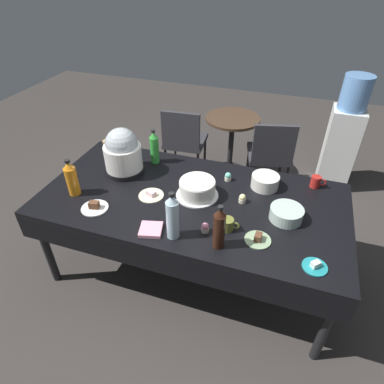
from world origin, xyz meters
TOP-DOWN VIEW (x-y plane):
  - ground at (0.00, 0.00)m, footprint 9.00×9.00m
  - potluck_table at (0.00, 0.00)m, footprint 2.20×1.10m
  - frosted_layer_cake at (0.03, 0.03)m, footprint 0.31×0.31m
  - slow_cooker at (-0.62, 0.15)m, footprint 0.30×0.30m
  - glass_salad_bowl at (0.67, -0.02)m, footprint 0.22×0.22m
  - ceramic_snack_bowl at (0.48, 0.30)m, footprint 0.21×0.21m
  - dessert_plate_cream at (-0.29, -0.08)m, footprint 0.18×0.18m
  - dessert_plate_sage at (0.52, -0.28)m, footprint 0.17×0.17m
  - dessert_plate_white at (-0.60, -0.33)m, footprint 0.19×0.19m
  - dessert_plate_teal at (0.87, -0.40)m, footprint 0.14×0.14m
  - cupcake_vanilla at (0.19, 0.30)m, footprint 0.05×0.05m
  - cupcake_lemon at (0.35, 0.06)m, footprint 0.05×0.05m
  - cupcake_berry at (0.19, -0.31)m, footprint 0.05×0.05m
  - soda_bottle_water at (0.02, -0.41)m, footprint 0.08×0.08m
  - soda_bottle_lime_soda at (-0.45, 0.37)m, footprint 0.07×0.07m
  - soda_bottle_cola at (0.30, -0.40)m, footprint 0.07×0.07m
  - soda_bottle_orange_juice at (-0.83, -0.23)m, footprint 0.08×0.08m
  - coffee_mug_red at (0.84, 0.43)m, footprint 0.11×0.07m
  - coffee_mug_olive at (0.32, -0.25)m, footprint 0.12×0.08m
  - coffee_mug_tan at (-0.95, 0.45)m, footprint 0.12×0.08m
  - paper_napkin_stack at (-0.14, -0.42)m, footprint 0.17×0.17m
  - maroon_chair_left at (-0.54, 1.33)m, footprint 0.47×0.47m
  - maroon_chair_right at (0.42, 1.33)m, footprint 0.53×0.53m
  - round_cafe_table at (-0.05, 1.55)m, footprint 0.60×0.60m
  - water_cooler at (1.11, 1.72)m, footprint 0.32×0.32m

SIDE VIEW (x-z plane):
  - ground at x=0.00m, z-range 0.00..0.00m
  - maroon_chair_left at x=-0.54m, z-range 0.07..0.92m
  - maroon_chair_right at x=0.42m, z-range 0.07..0.92m
  - round_cafe_table at x=-0.05m, z-range 0.14..0.86m
  - water_cooler at x=1.11m, z-range -0.03..1.21m
  - potluck_table at x=0.00m, z-range 0.31..1.06m
  - dessert_plate_cream at x=-0.29m, z-range 0.74..0.78m
  - dessert_plate_teal at x=0.87m, z-range 0.74..0.78m
  - dessert_plate_sage at x=0.52m, z-range 0.74..0.79m
  - paper_napkin_stack at x=-0.14m, z-range 0.75..0.77m
  - dessert_plate_white at x=-0.60m, z-range 0.74..0.79m
  - cupcake_vanilla at x=0.19m, z-range 0.75..0.82m
  - cupcake_lemon at x=0.35m, z-range 0.75..0.82m
  - cupcake_berry at x=0.19m, z-range 0.75..0.82m
  - coffee_mug_tan at x=-0.95m, z-range 0.75..0.83m
  - coffee_mug_olive at x=0.32m, z-range 0.75..0.83m
  - glass_salad_bowl at x=0.67m, z-range 0.75..0.84m
  - coffee_mug_red at x=0.84m, z-range 0.75..0.84m
  - ceramic_snack_bowl at x=0.48m, z-range 0.75..0.85m
  - frosted_layer_cake at x=0.03m, z-range 0.75..0.88m
  - soda_bottle_orange_juice at x=-0.83m, z-range 0.74..1.02m
  - soda_bottle_lime_soda at x=-0.45m, z-range 0.74..1.03m
  - soda_bottle_cola at x=0.30m, z-range 0.74..1.04m
  - soda_bottle_water at x=0.02m, z-range 0.74..1.07m
  - slow_cooker at x=-0.62m, z-range 0.74..1.11m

